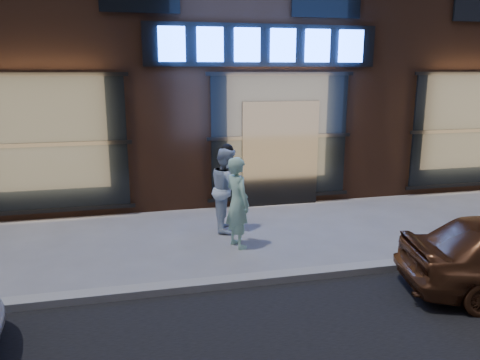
% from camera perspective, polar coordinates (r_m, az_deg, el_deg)
% --- Properties ---
extents(ground, '(90.00, 90.00, 0.00)m').
position_cam_1_polar(ground, '(7.64, 13.97, -10.92)').
color(ground, slate).
rests_on(ground, ground).
extents(curb, '(60.00, 0.25, 0.12)m').
position_cam_1_polar(curb, '(7.62, 13.99, -10.51)').
color(curb, gray).
rests_on(curb, ground).
extents(man_bowtie, '(0.56, 0.69, 1.63)m').
position_cam_1_polar(man_bowtie, '(8.21, -0.30, -2.76)').
color(man_bowtie, '#9FD1B5').
rests_on(man_bowtie, ground).
extents(man_cap, '(0.72, 0.87, 1.64)m').
position_cam_1_polar(man_cap, '(9.11, -1.56, -1.10)').
color(man_cap, silver).
rests_on(man_cap, ground).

